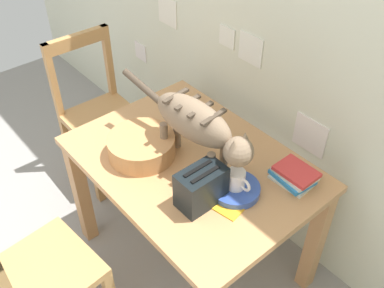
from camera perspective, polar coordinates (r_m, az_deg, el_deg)
The scene contains 11 objects.
wall_rear at distance 2.14m, azimuth 10.67°, elevation 16.06°, with size 5.15×0.11×2.50m.
dining_table at distance 2.09m, azimuth -0.00°, elevation -4.13°, with size 1.12×0.81×0.74m.
cat at distance 1.84m, azimuth 0.81°, elevation 2.46°, with size 0.75×0.18×0.35m.
saucer_bowl at distance 1.88m, azimuth 5.59°, elevation -5.81°, with size 0.21×0.21×0.03m, color #3452B0.
coffee_mug at distance 1.84m, azimuth 5.79°, elevation -4.60°, with size 0.12×0.08×0.08m.
magazine at distance 1.88m, azimuth 3.87°, elevation -6.41°, with size 0.25×0.19×0.01m, color yellow.
book_stack at distance 1.96m, azimuth 13.06°, elevation -3.94°, with size 0.19×0.15×0.06m.
wicker_basket at distance 2.04m, azimuth -6.54°, elevation -0.25°, with size 0.31×0.31×0.10m.
toaster at distance 1.78m, azimuth 1.20°, elevation -5.59°, with size 0.12×0.20×0.18m.
wooden_chair_near at distance 2.07m, azimuth -19.70°, elevation -15.68°, with size 0.46×0.46×0.94m.
wooden_chair_far at distance 2.83m, azimuth -11.88°, elevation 3.89°, with size 0.43×0.43×0.94m.
Camera 1 is at (1.22, 0.49, 2.11)m, focal length 41.30 mm.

